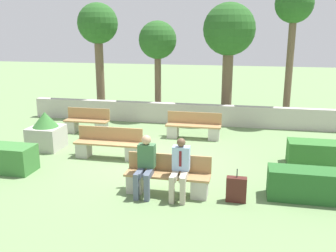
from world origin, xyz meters
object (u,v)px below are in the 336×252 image
person_seated_man (180,166)px  tree_center_left (158,42)px  bench_right_side (193,128)px  planter_corner_left (46,132)px  bench_front (168,179)px  person_seated_woman (145,162)px  bench_left_side (87,124)px  tree_leftmost (98,28)px  tree_center_right (229,32)px  tree_rightmost (294,10)px  bench_back (108,146)px  suitcase (236,189)px

person_seated_man → tree_center_left: size_ratio=0.33×
bench_right_side → planter_corner_left: 4.83m
bench_front → person_seated_man: size_ratio=1.45×
person_seated_woman → bench_left_side: bearing=126.8°
tree_leftmost → tree_center_right: size_ratio=1.01×
person_seated_woman → tree_center_left: 8.00m
person_seated_man → tree_rightmost: bearing=69.0°
bench_back → tree_center_left: size_ratio=0.49×
bench_front → tree_center_left: size_ratio=0.48×
bench_back → tree_rightmost: (5.43, 5.43, 4.00)m
tree_leftmost → tree_rightmost: bearing=-1.0°
person_seated_woman → person_seated_man: bearing=-0.3°
planter_corner_left → tree_center_right: bearing=44.4°
tree_leftmost → tree_center_right: tree_leftmost is taller
bench_left_side → person_seated_woman: size_ratio=1.19×
bench_front → tree_center_left: tree_center_left is taller
bench_back → tree_rightmost: tree_rightmost is taller
bench_front → bench_back: (-2.20, 2.05, 0.00)m
tree_center_left → tree_leftmost: bearing=174.4°
bench_back → suitcase: bench_back is taller
bench_front → tree_rightmost: tree_rightmost is taller
person_seated_man → tree_leftmost: (-4.94, 7.75, 2.98)m
bench_back → suitcase: (3.74, -2.16, -0.06)m
bench_left_side → person_seated_woman: (3.46, -4.62, 0.43)m
person_seated_man → tree_center_right: bearing=85.9°
bench_left_side → suitcase: 7.15m
tree_leftmost → tree_center_left: 2.73m
tree_center_left → planter_corner_left: bearing=-116.5°
suitcase → tree_center_right: 8.43m
bench_right_side → tree_center_left: bearing=128.7°
bench_right_side → bench_back: size_ratio=0.96×
suitcase → tree_center_left: 8.73m
bench_left_side → bench_right_side: 3.87m
tree_rightmost → bench_back: bearing=-135.0°
bench_right_side → person_seated_woman: size_ratio=1.38×
bench_right_side → suitcase: size_ratio=2.49×
bench_back → bench_left_side: bearing=130.9°
bench_left_side → person_seated_woman: person_seated_woman is taller
bench_front → planter_corner_left: size_ratio=1.64×
bench_right_side → bench_back: (-2.13, -2.54, 0.00)m
person_seated_woman → tree_leftmost: size_ratio=0.29×
bench_back → tree_center_right: size_ratio=0.42×
person_seated_woman → tree_rightmost: size_ratio=0.26×
tree_rightmost → bench_front: bearing=-113.4°
bench_right_side → tree_center_right: tree_center_right is taller
bench_left_side → tree_center_right: size_ratio=0.34×
suitcase → bench_left_side: bearing=140.1°
bench_left_side → bench_right_side: size_ratio=0.86×
bench_left_side → planter_corner_left: (-0.47, -2.01, 0.21)m
bench_right_side → tree_rightmost: tree_rightmost is taller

